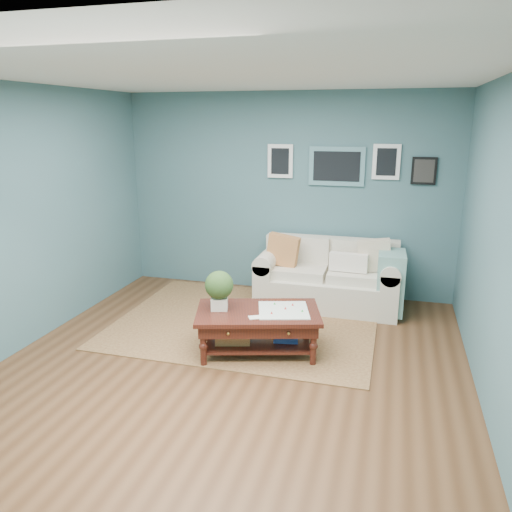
% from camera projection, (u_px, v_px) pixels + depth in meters
% --- Properties ---
extents(room_shell, '(5.00, 5.02, 2.70)m').
position_uv_depth(room_shell, '(230.00, 232.00, 4.48)').
color(room_shell, brown).
rests_on(room_shell, ground).
extents(area_rug, '(3.01, 2.41, 0.01)m').
position_uv_depth(area_rug, '(246.00, 322.00, 5.95)').
color(area_rug, brown).
rests_on(area_rug, ground).
extents(loveseat, '(1.83, 0.83, 0.94)m').
position_uv_depth(loveseat, '(334.00, 278.00, 6.38)').
color(loveseat, beige).
rests_on(loveseat, ground).
extents(coffee_table, '(1.39, 1.04, 0.87)m').
position_uv_depth(coffee_table, '(252.00, 318.00, 5.08)').
color(coffee_table, '#321510').
rests_on(coffee_table, ground).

